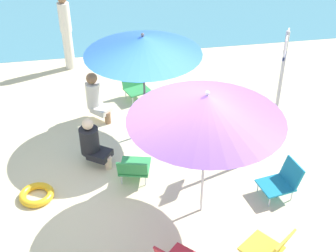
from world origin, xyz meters
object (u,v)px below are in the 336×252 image
Objects in this scene: beach_chair_d at (270,248)px; beach_chair_b at (135,85)px; beach_chair_c at (282,180)px; beach_chair_e at (134,168)px; umbrella_blue at (143,45)px; swim_ring at (37,195)px; person_a at (92,143)px; umbrella_purple at (207,107)px; person_c at (95,97)px; person_b at (66,31)px; warning_sign at (281,80)px.

beach_chair_b is at bearing -21.59° from beach_chair_d.
beach_chair_e is at bearing -28.49° from beach_chair_c.
swim_ring is (-1.93, -1.45, -1.77)m from umbrella_blue.
beach_chair_c is (1.90, -2.03, -1.53)m from umbrella_blue.
person_a reaches higher than swim_ring.
umbrella_blue is 3.72× the size of swim_ring.
umbrella_purple reaches higher than beach_chair_c.
umbrella_blue is 2.26× the size of person_a.
beach_chair_c is at bearing -8.69° from swim_ring.
person_a is at bearing -34.81° from beach_chair_c.
beach_chair_b is 1.15× the size of swim_ring.
umbrella_blue is 2.06m from beach_chair_e.
umbrella_purple is 3.92× the size of swim_ring.
umbrella_blue reaches higher than person_a.
beach_chair_c is at bearing 10.14° from person_a.
beach_chair_d is 2.58m from beach_chair_e.
person_c reaches higher than beach_chair_e.
umbrella_purple is 3.17m from swim_ring.
beach_chair_c is at bearing 5.35° from umbrella_purple.
umbrella_purple is at bearing -10.62° from beach_chair_b.
person_c is at bearing 141.03° from umbrella_blue.
beach_chair_b is (-0.61, 3.53, -1.55)m from umbrella_purple.
umbrella_blue is at bearing -122.84° from person_b.
beach_chair_e is at bearing -134.13° from person_b.
person_c is at bearing 119.60° from person_a.
beach_chair_b is 0.27× the size of warning_sign.
beach_chair_d is at bearing -62.71° from umbrella_purple.
person_c is at bearing 116.84° from umbrella_purple.
beach_chair_c is at bearing -47.00° from umbrella_blue.
beach_chair_e is at bearing -27.29° from beach_chair_b.
person_a is at bearing 137.80° from umbrella_purple.
person_b is (-1.04, 4.35, 0.66)m from beach_chair_e.
swim_ring is at bearing 109.54° from beach_chair_e.
beach_chair_b is at bearing 99.79° from person_a.
person_a is (-1.57, 1.43, -1.41)m from umbrella_purple.
warning_sign reaches higher than person_c.
person_a is at bearing 62.47° from beach_chair_e.
beach_chair_e is (-0.93, 0.85, -1.58)m from umbrella_purple.
person_a is at bearing -158.42° from warning_sign.
person_b is 4.61m from swim_ring.
beach_chair_b is 3.92m from beach_chair_c.
warning_sign reaches higher than swim_ring.
umbrella_purple reaches higher than beach_chair_d.
beach_chair_d is 3.43m from person_a.
beach_chair_b is at bearing 158.49° from warning_sign.
beach_chair_d is (0.62, -1.21, -1.49)m from umbrella_purple.
person_c is (-0.52, 2.02, 0.22)m from beach_chair_e.
warning_sign reaches higher than umbrella_blue.
beach_chair_b is 2.32m from person_a.
beach_chair_c is at bearing -64.00° from beach_chair_d.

